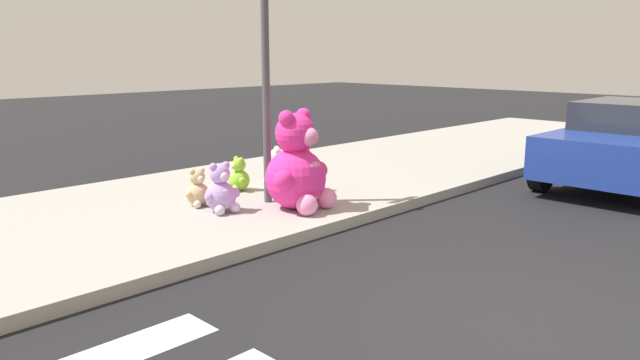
{
  "coord_description": "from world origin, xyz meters",
  "views": [
    {
      "loc": [
        -4.4,
        -1.98,
        2.25
      ],
      "look_at": [
        1.25,
        3.6,
        0.55
      ],
      "focal_mm": 33.52,
      "sensor_mm": 36.0,
      "label": 1
    }
  ],
  "objects": [
    {
      "name": "plush_lavender",
      "position": [
        0.2,
        4.42,
        0.42
      ],
      "size": [
        0.52,
        0.47,
        0.68
      ],
      "color": "#B28CD8",
      "rests_on": "sidewalk"
    },
    {
      "name": "plush_white",
      "position": [
        1.76,
        5.08,
        0.41
      ],
      "size": [
        0.46,
        0.45,
        0.64
      ],
      "color": "white",
      "rests_on": "sidewalk"
    },
    {
      "name": "plush_lime",
      "position": [
        1.14,
        5.27,
        0.36
      ],
      "size": [
        0.36,
        0.41,
        0.53
      ],
      "color": "#8CD133",
      "rests_on": "sidewalk"
    },
    {
      "name": "ground_plane",
      "position": [
        0.0,
        0.0,
        0.0
      ],
      "size": [
        60.0,
        60.0,
        0.0
      ],
      "primitive_type": "plane",
      "color": "black"
    },
    {
      "name": "plush_pink_large",
      "position": [
        1.04,
        3.81,
        0.69
      ],
      "size": [
        1.04,
        0.95,
        1.36
      ],
      "color": "#F22D93",
      "rests_on": "sidewalk"
    },
    {
      "name": "sidewalk",
      "position": [
        0.0,
        5.2,
        0.07
      ],
      "size": [
        28.0,
        4.4,
        0.15
      ],
      "primitive_type": "cube",
      "color": "#9E9B93",
      "rests_on": "ground_plane"
    },
    {
      "name": "sign_pole",
      "position": [
        1.0,
        4.4,
        1.85
      ],
      "size": [
        0.56,
        0.11,
        3.2
      ],
      "color": "#4C4C51",
      "rests_on": "sidewalk"
    },
    {
      "name": "car_blue",
      "position": [
        6.38,
        1.31,
        0.74
      ],
      "size": [
        3.92,
        2.05,
        1.45
      ],
      "color": "navy",
      "rests_on": "ground_plane"
    },
    {
      "name": "plush_tan",
      "position": [
        0.17,
        4.92,
        0.36
      ],
      "size": [
        0.41,
        0.36,
        0.53
      ],
      "color": "tan",
      "rests_on": "sidewalk"
    },
    {
      "name": "plush_red",
      "position": [
        1.78,
        4.52,
        0.42
      ],
      "size": [
        0.52,
        0.45,
        0.67
      ],
      "color": "red",
      "rests_on": "sidewalk"
    }
  ]
}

